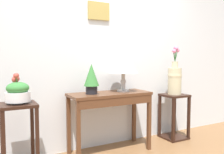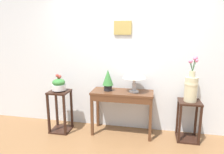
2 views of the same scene
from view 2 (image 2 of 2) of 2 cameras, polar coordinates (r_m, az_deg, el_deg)
back_wall_with_art at (r=3.52m, az=4.35°, el=7.02°), size 9.00×0.13×2.80m
console_table at (r=3.36m, az=2.91°, el=-6.27°), size 1.04×0.42×0.77m
table_lamp at (r=3.24m, az=6.54°, el=1.73°), size 0.39×0.39×0.50m
potted_plant_on_console at (r=3.34m, az=-1.20°, el=-0.65°), size 0.18×0.18×0.37m
pedestal_stand_left at (r=3.69m, az=-14.77°, el=-9.55°), size 0.35×0.35×0.75m
planter_bowl_wide_left at (r=3.54m, az=-15.20°, el=-2.06°), size 0.24×0.24×0.31m
pedestal_stand_right at (r=3.53m, az=21.25°, el=-11.70°), size 0.35×0.35×0.67m
flower_vase_tall_right at (r=3.34m, az=22.03°, el=-2.44°), size 0.21×0.21×0.73m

